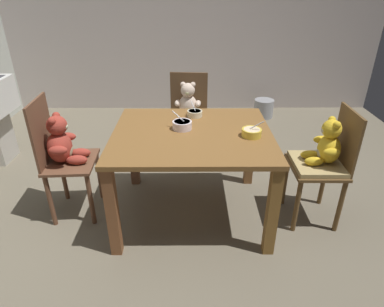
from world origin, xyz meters
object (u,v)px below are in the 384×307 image
(dining_table, at_px, (192,146))
(porridge_bowl_yellow_near_right, at_px, (252,133))
(porridge_bowl_white_center, at_px, (182,125))
(teddy_chair_near_right, at_px, (324,155))
(teddy_chair_far_center, at_px, (188,111))
(metal_pail, at_px, (264,108))
(porridge_bowl_cream_far_center, at_px, (195,113))
(teddy_chair_near_left, at_px, (62,148))

(dining_table, bearing_deg, porridge_bowl_yellow_near_right, -9.61)
(porridge_bowl_yellow_near_right, distance_m, porridge_bowl_white_center, 0.51)
(porridge_bowl_white_center, bearing_deg, teddy_chair_near_right, -6.61)
(teddy_chair_far_center, distance_m, metal_pail, 1.69)
(teddy_chair_near_right, bearing_deg, teddy_chair_far_center, -42.84)
(dining_table, relative_size, porridge_bowl_cream_far_center, 9.17)
(porridge_bowl_yellow_near_right, xyz_separation_m, porridge_bowl_cream_far_center, (-0.40, 0.39, -0.00))
(dining_table, xyz_separation_m, metal_pail, (1.01, 2.15, -0.48))
(teddy_chair_near_left, bearing_deg, teddy_chair_far_center, 39.53)
(teddy_chair_near_left, relative_size, metal_pail, 3.61)
(teddy_chair_near_right, height_order, porridge_bowl_white_center, teddy_chair_near_right)
(dining_table, xyz_separation_m, teddy_chair_far_center, (-0.04, 0.90, -0.05))
(teddy_chair_far_center, relative_size, porridge_bowl_white_center, 6.12)
(porridge_bowl_cream_far_center, relative_size, metal_pail, 0.48)
(porridge_bowl_cream_far_center, height_order, porridge_bowl_white_center, porridge_bowl_white_center)
(teddy_chair_near_left, xyz_separation_m, metal_pail, (1.99, 2.12, -0.45))
(teddy_chair_far_center, bearing_deg, porridge_bowl_yellow_near_right, 29.79)
(dining_table, distance_m, metal_pail, 2.42)
(teddy_chair_near_left, height_order, teddy_chair_near_right, teddy_chair_near_left)
(teddy_chair_near_left, xyz_separation_m, teddy_chair_near_right, (1.96, -0.09, -0.02))
(teddy_chair_far_center, distance_m, porridge_bowl_yellow_near_right, 1.09)
(teddy_chair_near_left, distance_m, metal_pail, 2.95)
(dining_table, xyz_separation_m, porridge_bowl_cream_far_center, (0.02, 0.32, 0.14))
(teddy_chair_near_left, bearing_deg, teddy_chair_near_right, -5.67)
(teddy_chair_near_right, height_order, porridge_bowl_yellow_near_right, teddy_chair_near_right)
(porridge_bowl_white_center, bearing_deg, porridge_bowl_yellow_near_right, -15.21)
(teddy_chair_far_center, xyz_separation_m, teddy_chair_near_right, (1.01, -0.96, 0.00))
(teddy_chair_near_left, height_order, teddy_chair_far_center, teddy_chair_near_left)
(dining_table, distance_m, teddy_chair_near_left, 0.98)
(teddy_chair_near_right, relative_size, porridge_bowl_yellow_near_right, 6.11)
(porridge_bowl_yellow_near_right, bearing_deg, dining_table, 170.39)
(porridge_bowl_white_center, bearing_deg, porridge_bowl_cream_far_center, 69.36)
(dining_table, bearing_deg, teddy_chair_far_center, 92.32)
(teddy_chair_near_right, xyz_separation_m, porridge_bowl_white_center, (-1.05, 0.12, 0.19))
(teddy_chair_far_center, xyz_separation_m, porridge_bowl_white_center, (-0.04, -0.84, 0.20))
(dining_table, relative_size, porridge_bowl_white_center, 7.88)
(porridge_bowl_white_center, bearing_deg, teddy_chair_far_center, 87.50)
(porridge_bowl_yellow_near_right, bearing_deg, teddy_chair_far_center, 115.21)
(porridge_bowl_cream_far_center, height_order, metal_pail, porridge_bowl_cream_far_center)
(metal_pail, bearing_deg, teddy_chair_near_right, -90.86)
(teddy_chair_far_center, relative_size, porridge_bowl_yellow_near_right, 6.08)
(dining_table, height_order, teddy_chair_near_left, teddy_chair_near_left)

